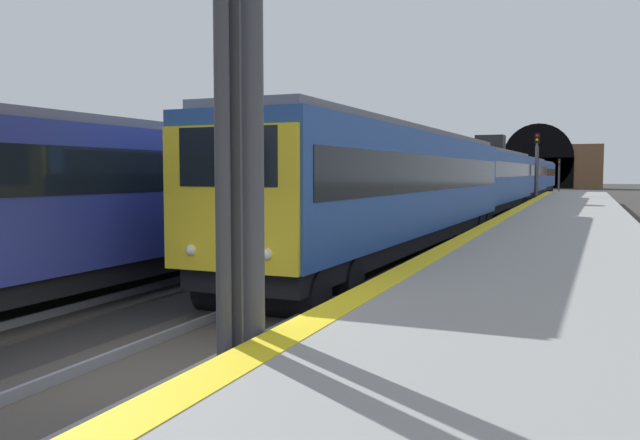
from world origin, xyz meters
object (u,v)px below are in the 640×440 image
railway_signal_mid (537,165)px  railway_signal_far (559,172)px  railway_signal_near (223,123)px  train_main_approaching (508,178)px  catenary_mast_far (418,160)px  train_adjacent_platform (296,186)px

railway_signal_mid → railway_signal_far: size_ratio=1.22×
railway_signal_near → railway_signal_mid: bearing=-180.0°
train_main_approaching → catenary_mast_far: 24.22m
railway_signal_near → railway_signal_far: bearing=-180.0°
train_main_approaching → train_adjacent_platform: train_main_approaching is taller
railway_signal_near → railway_signal_far: (93.31, -0.00, -0.47)m
catenary_mast_far → railway_signal_far: bearing=-26.7°
railway_signal_near → railway_signal_mid: (46.56, -0.00, 0.08)m
train_adjacent_platform → railway_signal_far: train_adjacent_platform is taller
railway_signal_near → catenary_mast_far: bearing=-168.3°
train_main_approaching → railway_signal_far: 48.41m
train_adjacent_platform → railway_signal_near: (-15.91, -6.26, 1.01)m
railway_signal_far → railway_signal_mid: bearing=0.0°
railway_signal_near → train_main_approaching: bearing=-177.6°
train_adjacent_platform → train_main_approaching: bearing=172.5°
catenary_mast_far → train_adjacent_platform: bearing=-171.5°
train_main_approaching → train_adjacent_platform: bearing=-6.9°
railway_signal_mid → railway_signal_far: 46.75m
railway_signal_mid → railway_signal_far: railway_signal_mid is taller
railway_signal_mid → railway_signal_far: bearing=-180.0°
train_main_approaching → railway_signal_near: (-44.94, -1.91, 0.90)m
train_main_approaching → catenary_mast_far: catenary_mast_far is taller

